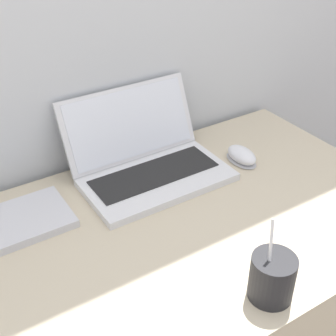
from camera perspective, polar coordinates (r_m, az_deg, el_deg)
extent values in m
cube|color=beige|center=(1.35, -0.84, -19.35)|extent=(1.27, 0.70, 0.73)
cube|color=silver|center=(1.23, -1.28, -1.43)|extent=(0.38, 0.21, 0.02)
cube|color=black|center=(1.24, -1.67, -0.64)|extent=(0.34, 0.12, 0.00)
cube|color=silver|center=(1.29, -4.75, 5.46)|extent=(0.38, 0.09, 0.19)
cube|color=white|center=(1.29, -4.64, 5.46)|extent=(0.35, 0.08, 0.17)
cylinder|color=#232326|center=(0.94, 12.57, -12.91)|extent=(0.09, 0.09, 0.10)
cylinder|color=black|center=(0.91, 12.91, -10.98)|extent=(0.07, 0.07, 0.01)
cylinder|color=white|center=(0.89, 12.33, -10.35)|extent=(0.02, 0.03, 0.15)
ellipsoid|color=#B2B2B7|center=(1.34, 8.91, 0.95)|extent=(0.06, 0.11, 0.01)
ellipsoid|color=silver|center=(1.33, 8.98, 1.59)|extent=(0.06, 0.10, 0.04)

